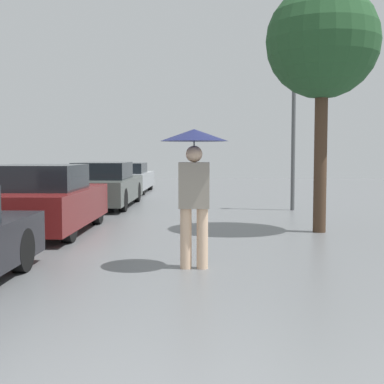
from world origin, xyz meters
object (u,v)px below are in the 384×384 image
parked_car_second (42,201)px  tree (322,44)px  pedestrian (194,165)px  parked_car_farthest (125,178)px  street_lamp (294,120)px  parked_car_third (105,186)px

parked_car_second → tree: size_ratio=0.82×
pedestrian → tree: 4.69m
parked_car_second → parked_car_farthest: 10.54m
parked_car_farthest → street_lamp: size_ratio=1.16×
pedestrian → tree: size_ratio=0.39×
pedestrian → parked_car_second: (-3.05, 3.19, -0.77)m
pedestrian → parked_car_second: size_ratio=0.48×
tree → street_lamp: (0.11, 4.00, -1.22)m
pedestrian → parked_car_farthest: pedestrian is taller
parked_car_second → parked_car_third: (0.26, 5.06, -0.02)m
parked_car_farthest → parked_car_third: bearing=-87.3°
parked_car_second → parked_car_farthest: parked_car_second is taller
parked_car_third → parked_car_second: bearing=-93.0°
parked_car_third → tree: 7.73m
pedestrian → street_lamp: bearing=71.3°
parked_car_third → parked_car_farthest: 5.49m
parked_car_second → parked_car_third: 5.06m
parked_car_farthest → tree: bearing=-62.4°
street_lamp → parked_car_third: bearing=170.6°
parked_car_farthest → street_lamp: bearing=-49.0°
parked_car_second → street_lamp: size_ratio=1.03×
pedestrian → street_lamp: 7.84m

